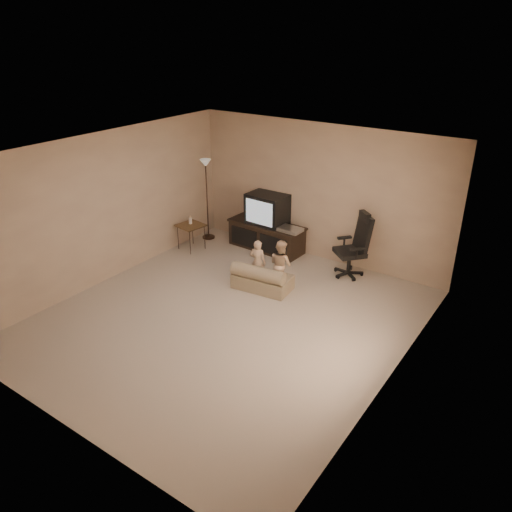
{
  "coord_description": "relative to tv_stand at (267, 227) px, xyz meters",
  "views": [
    {
      "loc": [
        3.99,
        -5.0,
        4.03
      ],
      "look_at": [
        0.11,
        0.6,
        0.84
      ],
      "focal_mm": 35.0,
      "sensor_mm": 36.0,
      "label": 1
    }
  ],
  "objects": [
    {
      "name": "floor",
      "position": [
        0.95,
        -2.49,
        -0.46
      ],
      "size": [
        5.5,
        5.5,
        0.0
      ],
      "primitive_type": "plane",
      "color": "#B6A491",
      "rests_on": "ground"
    },
    {
      "name": "toddler_left",
      "position": [
        0.68,
        -1.3,
        -0.06
      ],
      "size": [
        0.33,
        0.27,
        0.8
      ],
      "primitive_type": "imported",
      "rotation": [
        0.0,
        0.0,
        3.37
      ],
      "color": "tan",
      "rests_on": "floor"
    },
    {
      "name": "room_shell",
      "position": [
        0.95,
        -2.49,
        1.06
      ],
      "size": [
        5.5,
        5.5,
        5.5
      ],
      "color": "white",
      "rests_on": "floor"
    },
    {
      "name": "floor_lamp",
      "position": [
        -1.3,
        -0.23,
        0.74
      ],
      "size": [
        0.26,
        0.26,
        1.64
      ],
      "color": "#2F1E15",
      "rests_on": "floor"
    },
    {
      "name": "tv_stand",
      "position": [
        0.0,
        0.0,
        0.0
      ],
      "size": [
        1.57,
        0.64,
        1.11
      ],
      "rotation": [
        0.0,
        0.0,
        -0.04
      ],
      "color": "black",
      "rests_on": "floor"
    },
    {
      "name": "child_sofa",
      "position": [
        0.84,
        -1.43,
        -0.27
      ],
      "size": [
        1.0,
        0.64,
        0.46
      ],
      "rotation": [
        0.0,
        0.0,
        0.11
      ],
      "color": "gray",
      "rests_on": "floor"
    },
    {
      "name": "side_table",
      "position": [
        -1.21,
        -0.85,
        0.03
      ],
      "size": [
        0.52,
        0.52,
        0.69
      ],
      "rotation": [
        0.0,
        0.0,
        -0.15
      ],
      "color": "brown",
      "rests_on": "floor"
    },
    {
      "name": "toddler_right",
      "position": [
        1.06,
        -1.18,
        -0.04
      ],
      "size": [
        0.46,
        0.33,
        0.85
      ],
      "primitive_type": "imported",
      "rotation": [
        0.0,
        0.0,
        2.85
      ],
      "color": "tan",
      "rests_on": "floor"
    },
    {
      "name": "office_chair",
      "position": [
        1.86,
        -0.09,
        -0.05
      ],
      "size": [
        0.75,
        0.75,
        1.16
      ],
      "rotation": [
        0.0,
        0.0,
        -0.7
      ],
      "color": "black",
      "rests_on": "floor"
    }
  ]
}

